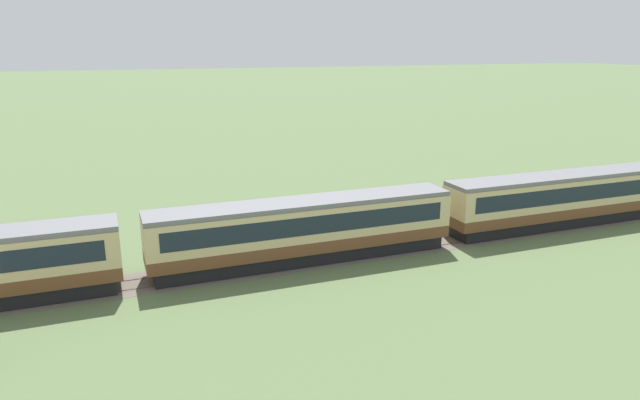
{
  "coord_description": "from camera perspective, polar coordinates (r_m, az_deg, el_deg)",
  "views": [
    {
      "loc": [
        -34.29,
        -33.97,
        13.81
      ],
      "look_at": [
        -20.53,
        1.74,
        3.27
      ],
      "focal_mm": 32.0,
      "sensor_mm": 36.0,
      "label": 1
    }
  ],
  "objects": [
    {
      "name": "ground_plane",
      "position": [
        50.21,
        23.21,
        -1.86
      ],
      "size": [
        600.0,
        600.0,
        0.0
      ],
      "primitive_type": "plane",
      "color": "#566B42"
    },
    {
      "name": "passenger_train",
      "position": [
        37.09,
        -1.18,
        -2.72
      ],
      "size": [
        105.94,
        3.04,
        4.11
      ],
      "color": "brown",
      "rests_on": "ground_plane"
    },
    {
      "name": "railway_track",
      "position": [
        36.83,
        -6.77,
        -6.73
      ],
      "size": [
        165.28,
        3.6,
        0.04
      ],
      "color": "#665B51",
      "rests_on": "ground_plane"
    }
  ]
}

